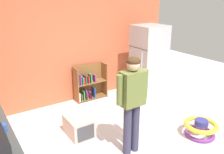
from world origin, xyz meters
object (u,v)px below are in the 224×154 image
Objects in this scene: bookshelf at (88,85)px; standing_person at (132,98)px; baby_walker at (201,128)px; pet_carrier at (79,126)px; blue_cup at (4,128)px; refrigerator at (148,62)px.

bookshelf is 2.35m from standing_person.
baby_walker is 2.21m from pet_carrier.
blue_cup is (-3.14, 0.53, 0.79)m from baby_walker.
standing_person is (-1.73, -1.57, 0.08)m from refrigerator.
bookshelf is 3.05m from blue_cup.
standing_person reaches higher than bookshelf.
pet_carrier is 5.81× the size of blue_cup.
blue_cup is at bearing -158.65° from refrigerator.
blue_cup is at bearing 173.83° from standing_person.
bookshelf is at bearing 42.79° from blue_cup.
standing_person is (-0.40, -2.23, 0.60)m from bookshelf.
pet_carrier is (-1.83, 1.24, 0.02)m from baby_walker.
refrigerator is 2.09× the size of bookshelf.
standing_person is 2.67× the size of baby_walker.
bookshelf is 1.41× the size of baby_walker.
refrigerator is 1.57m from bookshelf.
blue_cup is (-1.30, -0.71, 0.77)m from pet_carrier.
baby_walker is at bearing -14.02° from standing_person.
bookshelf is at bearing 110.02° from baby_walker.
pet_carrier is (-0.90, -1.32, -0.19)m from bookshelf.
bookshelf is at bearing 79.75° from standing_person.
blue_cup reaches higher than baby_walker.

